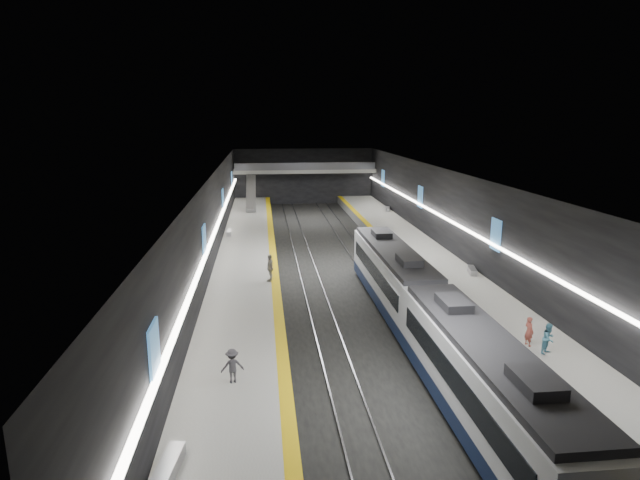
{
  "coord_description": "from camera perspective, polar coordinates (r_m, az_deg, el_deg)",
  "views": [
    {
      "loc": [
        -6.11,
        -42.52,
        12.46
      ],
      "look_at": [
        -1.27,
        1.6,
        2.2
      ],
      "focal_mm": 30.0,
      "sensor_mm": 36.0,
      "label": 1
    }
  ],
  "objects": [
    {
      "name": "wall_back",
      "position": [
        78.22,
        -1.75,
        6.8
      ],
      "size": [
        20.0,
        0.04,
        8.0
      ],
      "primitive_type": "cube",
      "color": "black",
      "rests_on": "ground"
    },
    {
      "name": "ground",
      "position": [
        44.73,
        1.85,
        -3.17
      ],
      "size": [
        70.0,
        70.0,
        0.0
      ],
      "primitive_type": "plane",
      "color": "black",
      "rests_on": "ground"
    },
    {
      "name": "passenger_left_b",
      "position": [
        24.39,
        -9.34,
        -13.14
      ],
      "size": [
        1.1,
        0.77,
        1.56
      ],
      "primitive_type": "imported",
      "rotation": [
        0.0,
        0.0,
        3.34
      ],
      "color": "#3D3B42",
      "rests_on": "platform_left"
    },
    {
      "name": "platform_right",
      "position": [
        46.22,
        11.1,
        -2.23
      ],
      "size": [
        5.0,
        70.0,
        1.0
      ],
      "primitive_type": "cube",
      "color": "slate",
      "rests_on": "ground"
    },
    {
      "name": "tile_surface_left",
      "position": [
        44.06,
        -7.85,
        -2.17
      ],
      "size": [
        5.0,
        70.0,
        0.02
      ],
      "primitive_type": "cube",
      "color": "#999994",
      "rests_on": "platform_left"
    },
    {
      "name": "ceiling",
      "position": [
        43.19,
        1.93,
        7.08
      ],
      "size": [
        20.0,
        70.0,
        0.04
      ],
      "primitive_type": "cube",
      "rotation": [
        3.14,
        0.0,
        0.0
      ],
      "color": "beige",
      "rests_on": "wall_left"
    },
    {
      "name": "train",
      "position": [
        29.33,
        11.34,
        -7.73
      ],
      "size": [
        2.69,
        30.04,
        3.6
      ],
      "color": "#101C3B",
      "rests_on": "ground"
    },
    {
      "name": "cove_light_right",
      "position": [
        46.22,
        14.01,
        1.83
      ],
      "size": [
        0.25,
        68.6,
        0.12
      ],
      "primitive_type": "cube",
      "color": "white",
      "rests_on": "wall_right"
    },
    {
      "name": "wall_right",
      "position": [
        46.25,
        14.25,
        2.07
      ],
      "size": [
        0.04,
        70.0,
        8.0
      ],
      "primitive_type": "cube",
      "color": "black",
      "rests_on": "ground"
    },
    {
      "name": "ad_posters",
      "position": [
        44.66,
        1.71,
        2.74
      ],
      "size": [
        19.94,
        53.5,
        2.2
      ],
      "color": "teal",
      "rests_on": "wall_left"
    },
    {
      "name": "bench_left_far",
      "position": [
        53.86,
        -9.72,
        0.78
      ],
      "size": [
        0.63,
        1.86,
        0.45
      ],
      "primitive_type": "cube",
      "rotation": [
        0.0,
        0.0,
        0.07
      ],
      "color": "#99999E",
      "rests_on": "platform_left"
    },
    {
      "name": "cove_light_left",
      "position": [
        43.55,
        -10.99,
        1.3
      ],
      "size": [
        0.25,
        68.6,
        0.12
      ],
      "primitive_type": "cube",
      "color": "white",
      "rests_on": "wall_left"
    },
    {
      "name": "passenger_right_b",
      "position": [
        29.05,
        23.2,
        -9.67
      ],
      "size": [
        0.96,
        0.9,
        1.56
      ],
      "primitive_type": "imported",
      "rotation": [
        0.0,
        0.0,
        0.57
      ],
      "color": "teal",
      "rests_on": "platform_right"
    },
    {
      "name": "bench_left_near",
      "position": [
        19.72,
        -15.79,
        -22.18
      ],
      "size": [
        0.83,
        2.1,
        0.5
      ],
      "primitive_type": "cube",
      "rotation": [
        0.0,
        0.0,
        -0.13
      ],
      "color": "#99999E",
      "rests_on": "platform_left"
    },
    {
      "name": "bench_right_near",
      "position": [
        41.65,
        15.91,
        -3.16
      ],
      "size": [
        0.84,
        1.82,
        0.43
      ],
      "primitive_type": "cube",
      "rotation": [
        0.0,
        0.0,
        -0.21
      ],
      "color": "#99999E",
      "rests_on": "platform_right"
    },
    {
      "name": "rails",
      "position": [
        44.71,
        1.85,
        -3.09
      ],
      "size": [
        6.52,
        70.0,
        0.12
      ],
      "color": "gray",
      "rests_on": "ground"
    },
    {
      "name": "tile_surface_right",
      "position": [
        46.09,
        11.13,
        -1.62
      ],
      "size": [
        5.0,
        70.0,
        0.02
      ],
      "primitive_type": "cube",
      "color": "#999994",
      "rests_on": "platform_right"
    },
    {
      "name": "bench_right_far",
      "position": [
        67.38,
        7.25,
        3.3
      ],
      "size": [
        0.87,
        1.8,
        0.42
      ],
      "primitive_type": "cube",
      "rotation": [
        0.0,
        0.0,
        -0.23
      ],
      "color": "#99999E",
      "rests_on": "platform_right"
    },
    {
      "name": "passenger_left_a",
      "position": [
        38.13,
        -5.34,
        -2.99
      ],
      "size": [
        0.77,
        1.24,
        1.97
      ],
      "primitive_type": "imported",
      "rotation": [
        0.0,
        0.0,
        -1.84
      ],
      "color": "#B9B3A9",
      "rests_on": "platform_left"
    },
    {
      "name": "tactile_strip_right",
      "position": [
        45.49,
        8.48,
        -1.7
      ],
      "size": [
        0.6,
        70.0,
        0.02
      ],
      "primitive_type": "cube",
      "color": "#DDB40B",
      "rests_on": "platform_right"
    },
    {
      "name": "platform_left",
      "position": [
        44.19,
        -7.83,
        -2.81
      ],
      "size": [
        5.0,
        70.0,
        1.0
      ],
      "primitive_type": "cube",
      "color": "slate",
      "rests_on": "ground"
    },
    {
      "name": "passenger_right_a",
      "position": [
        29.62,
        21.39,
        -9.08
      ],
      "size": [
        0.5,
        0.64,
        1.54
      ],
      "primitive_type": "imported",
      "rotation": [
        0.0,
        0.0,
        1.82
      ],
      "color": "#A84A3E",
      "rests_on": "platform_right"
    },
    {
      "name": "tactile_strip_left",
      "position": [
        44.04,
        -4.99,
        -2.09
      ],
      "size": [
        0.6,
        70.0,
        0.02
      ],
      "primitive_type": "cube",
      "color": "#DDB40B",
      "rests_on": "platform_left"
    },
    {
      "name": "wall_left",
      "position": [
        43.53,
        -11.26,
        1.56
      ],
      "size": [
        0.04,
        70.0,
        8.0
      ],
      "primitive_type": "cube",
      "color": "black",
      "rests_on": "ground"
    },
    {
      "name": "mezzanine_bridge",
      "position": [
        76.06,
        -1.63,
        7.41
      ],
      "size": [
        20.0,
        3.0,
        1.5
      ],
      "color": "gray",
      "rests_on": "wall_left"
    },
    {
      "name": "escalator",
      "position": [
        69.2,
        -7.37,
        4.97
      ],
      "size": [
        1.2,
        7.5,
        3.92
      ],
      "primitive_type": "cube",
      "rotation": [
        0.44,
        0.0,
        0.0
      ],
      "color": "#99999E",
      "rests_on": "platform_left"
    }
  ]
}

